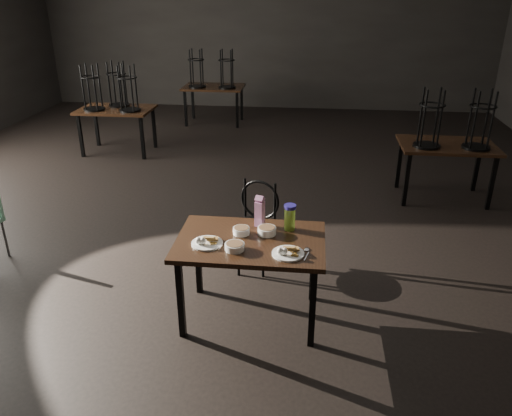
# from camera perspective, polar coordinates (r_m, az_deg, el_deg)

# --- Properties ---
(room) EXTENTS (12.00, 12.04, 3.22)m
(room) POSITION_cam_1_polar(r_m,az_deg,el_deg) (5.63, -5.37, 21.08)
(room) COLOR black
(room) RESTS_ON ground
(main_table) EXTENTS (1.20, 0.80, 0.75)m
(main_table) POSITION_cam_1_polar(r_m,az_deg,el_deg) (4.07, -0.64, -4.60)
(main_table) COLOR black
(main_table) RESTS_ON ground
(plate_left) EXTENTS (0.25, 0.25, 0.08)m
(plate_left) POSITION_cam_1_polar(r_m,az_deg,el_deg) (3.97, -5.66, -3.86)
(plate_left) COLOR white
(plate_left) RESTS_ON main_table
(plate_right) EXTENTS (0.25, 0.25, 0.08)m
(plate_right) POSITION_cam_1_polar(r_m,az_deg,el_deg) (3.81, 3.65, -5.04)
(plate_right) COLOR white
(plate_right) RESTS_ON main_table
(bowl_near) EXTENTS (0.14, 0.14, 0.05)m
(bowl_near) POSITION_cam_1_polar(r_m,az_deg,el_deg) (4.11, -1.69, -2.58)
(bowl_near) COLOR white
(bowl_near) RESTS_ON main_table
(bowl_far) EXTENTS (0.15, 0.15, 0.06)m
(bowl_far) POSITION_cam_1_polar(r_m,az_deg,el_deg) (4.10, 1.25, -2.58)
(bowl_far) COLOR white
(bowl_far) RESTS_ON main_table
(bowl_big) EXTENTS (0.15, 0.15, 0.05)m
(bowl_big) POSITION_cam_1_polar(r_m,az_deg,el_deg) (3.87, -2.45, -4.40)
(bowl_big) COLOR white
(bowl_big) RESTS_ON main_table
(juice_carton) EXTENTS (0.09, 0.09, 0.28)m
(juice_carton) POSITION_cam_1_polar(r_m,az_deg,el_deg) (4.20, 0.43, -0.45)
(juice_carton) COLOR #841862
(juice_carton) RESTS_ON main_table
(water_bottle) EXTENTS (0.11, 0.11, 0.22)m
(water_bottle) POSITION_cam_1_polar(r_m,az_deg,el_deg) (4.15, 3.88, -1.03)
(water_bottle) COLOR #97D23E
(water_bottle) RESTS_ON main_table
(spoon) EXTENTS (0.05, 0.21, 0.01)m
(spoon) POSITION_cam_1_polar(r_m,az_deg,el_deg) (3.89, 5.82, -4.83)
(spoon) COLOR silver
(spoon) RESTS_ON main_table
(bentwood_chair) EXTENTS (0.47, 0.46, 0.90)m
(bentwood_chair) POSITION_cam_1_polar(r_m,az_deg,el_deg) (4.87, -0.10, -1.26)
(bentwood_chair) COLOR black
(bentwood_chair) RESTS_ON ground
(bg_table_left) EXTENTS (1.20, 0.80, 1.48)m
(bg_table_left) POSITION_cam_1_polar(r_m,az_deg,el_deg) (8.68, -15.80, 11.06)
(bg_table_left) COLOR black
(bg_table_left) RESTS_ON ground
(bg_table_right) EXTENTS (1.20, 0.80, 1.48)m
(bg_table_right) POSITION_cam_1_polar(r_m,az_deg,el_deg) (6.88, 21.15, 6.76)
(bg_table_right) COLOR black
(bg_table_right) RESTS_ON ground
(bg_table_far) EXTENTS (1.20, 0.80, 1.48)m
(bg_table_far) POSITION_cam_1_polar(r_m,az_deg,el_deg) (10.28, -4.91, 13.68)
(bg_table_far) COLOR black
(bg_table_far) RESTS_ON ground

